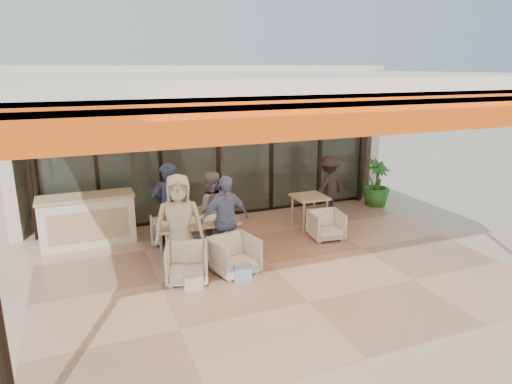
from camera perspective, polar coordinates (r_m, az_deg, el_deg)
ground at (r=8.44m, az=1.68°, el=-9.15°), size 70.00×70.00×0.00m
terrace_floor at (r=8.44m, az=1.68°, el=-9.11°), size 8.00×6.00×0.01m
terrace_structure at (r=7.43m, az=2.72°, el=13.42°), size 8.00×6.00×3.40m
glass_storefront at (r=10.66m, az=-4.75°, el=5.08°), size 8.08×0.10×3.20m
interior_block at (r=12.78m, az=-7.92°, el=9.57°), size 9.05×3.62×3.52m
host_counter at (r=9.78m, az=-20.29°, el=-3.28°), size 1.85×0.65×1.04m
dining_table at (r=8.63m, az=-7.54°, el=-3.80°), size 1.50×0.90×0.93m
chair_far_left at (r=9.55m, az=-11.29°, el=-4.52°), size 0.65×0.62×0.60m
chair_far_right at (r=9.70m, az=-6.44°, el=-3.56°), size 0.91×0.89×0.74m
chair_near_left at (r=7.79m, az=-8.60°, el=-8.64°), size 0.84×0.80×0.71m
chair_near_right at (r=8.00m, az=-2.70°, el=-7.71°), size 0.85×0.82×0.73m
diner_navy at (r=8.89m, az=-10.88°, el=-1.97°), size 0.70×0.51×1.78m
diner_grey at (r=9.11m, az=-5.66°, el=-2.14°), size 0.85×0.72×1.54m
diner_cream at (r=8.06m, az=-9.59°, el=-3.87°), size 0.95×0.71×1.75m
diner_periwinkle at (r=8.28m, az=-3.89°, el=-3.53°), size 1.02×0.55×1.65m
tote_bag_cream at (r=7.52m, az=-7.81°, el=-11.09°), size 0.30×0.10×0.34m
tote_bag_blue at (r=7.74m, az=-1.69°, el=-10.15°), size 0.30×0.10×0.34m
side_table at (r=10.17m, az=6.70°, el=-1.06°), size 0.70×0.70×0.74m
side_chair at (r=9.65m, az=8.77°, el=-3.97°), size 0.71×0.67×0.67m
standing_woman at (r=11.05m, az=9.04°, el=0.73°), size 1.08×0.83×1.48m
potted_palm at (r=12.12m, az=14.85°, el=1.05°), size 0.81×0.81×1.21m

